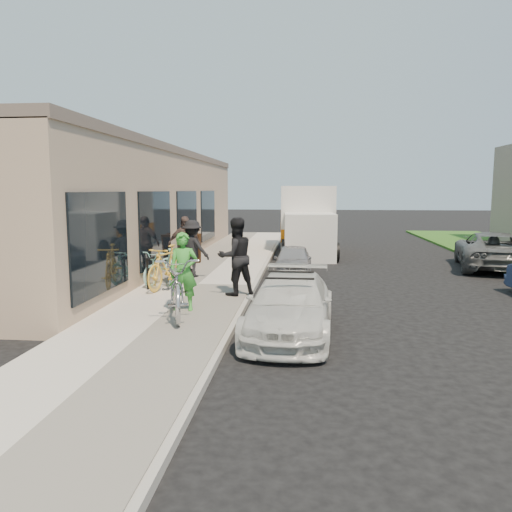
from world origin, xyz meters
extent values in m
plane|color=black|center=(0.00, 0.00, 0.00)|extent=(120.00, 120.00, 0.00)
cube|color=beige|center=(-2.00, 3.00, 0.07)|extent=(3.00, 34.00, 0.15)
cube|color=#A39F95|center=(-0.45, 3.00, 0.07)|extent=(0.12, 34.00, 0.13)
cube|color=tan|center=(-5.25, 8.00, 2.00)|extent=(3.50, 20.00, 4.00)
cube|color=#68594E|center=(-5.25, 8.00, 4.10)|extent=(3.60, 20.00, 0.25)
cube|color=black|center=(-3.48, 0.00, 1.60)|extent=(0.06, 3.00, 2.20)
cube|color=black|center=(-3.48, 4.00, 1.60)|extent=(0.06, 3.00, 2.20)
cube|color=black|center=(-3.48, 8.00, 1.60)|extent=(0.06, 3.00, 2.20)
cube|color=black|center=(-3.48, 12.00, 1.60)|extent=(0.06, 3.00, 2.20)
cylinder|color=black|center=(-3.14, 2.08, 0.55)|extent=(0.06, 0.06, 0.80)
cylinder|color=black|center=(-3.11, 2.61, 0.55)|extent=(0.06, 0.06, 0.80)
cylinder|color=black|center=(-3.13, 2.35, 0.95)|extent=(0.09, 0.53, 0.06)
cube|color=#331C0E|center=(-3.08, 6.82, 0.67)|extent=(0.64, 0.31, 1.02)
cube|color=#331C0E|center=(-3.12, 7.19, 0.67)|extent=(0.64, 0.31, 1.02)
cube|color=black|center=(-3.08, 6.79, 0.72)|extent=(0.51, 0.22, 0.73)
imported|color=silver|center=(0.68, -1.09, 0.56)|extent=(1.79, 3.95, 1.12)
cylinder|color=black|center=(0.68, -1.51, 1.14)|extent=(0.89, 0.04, 0.04)
cylinder|color=black|center=(0.68, -0.77, 1.14)|extent=(0.89, 0.04, 0.04)
imported|color=#9B9BA0|center=(0.56, 5.39, 0.50)|extent=(1.20, 2.92, 0.99)
cube|color=silver|center=(1.11, 9.07, 0.92)|extent=(2.03, 2.03, 1.84)
cube|color=black|center=(1.11, 9.07, 1.31)|extent=(1.79, 0.15, 0.87)
cube|color=silver|center=(0.96, 11.96, 1.50)|extent=(2.43, 4.17, 2.80)
cube|color=#D0690C|center=(0.96, 11.96, 0.87)|extent=(2.45, 4.19, 0.53)
cylinder|color=black|center=(0.17, 8.54, 0.39)|extent=(0.28, 0.78, 0.77)
cylinder|color=black|center=(2.10, 8.63, 0.39)|extent=(0.28, 0.78, 0.77)
cylinder|color=black|center=(0.11, 9.60, 0.39)|extent=(0.28, 0.78, 0.77)
cylinder|color=black|center=(2.04, 9.70, 0.39)|extent=(0.28, 0.78, 0.77)
cylinder|color=black|center=(-0.08, 13.27, 0.39)|extent=(0.28, 0.78, 0.77)
cylinder|color=black|center=(1.86, 13.37, 0.39)|extent=(0.28, 0.78, 0.77)
imported|color=#515456|center=(7.42, 7.61, 0.65)|extent=(3.06, 5.00, 1.30)
imported|color=#ABABAD|center=(-1.68, -0.51, 0.78)|extent=(1.50, 2.55, 1.26)
imported|color=green|center=(-1.66, -0.02, 1.00)|extent=(0.65, 0.46, 1.69)
imported|color=black|center=(-0.76, 1.66, 1.11)|extent=(1.18, 1.12, 1.92)
imported|color=#99E5DA|center=(-2.82, 3.09, 0.62)|extent=(0.82, 1.63, 0.94)
imported|color=#99E5DA|center=(-2.99, 2.97, 0.62)|extent=(1.12, 1.88, 0.93)
imported|color=gold|center=(-2.69, 2.29, 0.72)|extent=(0.97, 1.98, 1.14)
imported|color=black|center=(-2.41, 4.12, 1.00)|extent=(1.25, 0.99, 1.70)
imported|color=brown|center=(-2.83, 4.85, 1.04)|extent=(1.13, 0.81, 1.78)
camera|label=1|loc=(0.95, -10.41, 2.74)|focal=35.00mm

